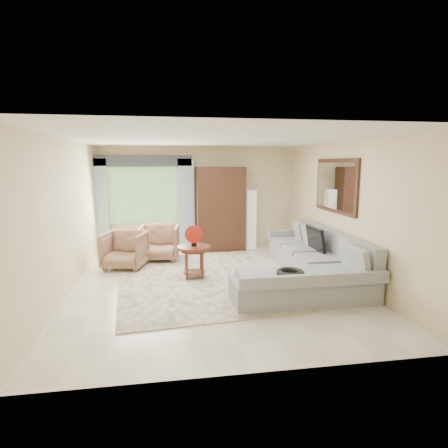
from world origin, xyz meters
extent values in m
plane|color=silver|center=(0.00, 0.00, 0.00)|extent=(6.00, 6.00, 0.00)
cube|color=beige|center=(-0.22, 0.27, 0.01)|extent=(3.35, 4.26, 0.02)
cube|color=#A4A8AD|center=(2.00, 0.50, 0.20)|extent=(0.90, 2.40, 0.40)
cube|color=#A4A8AD|center=(1.30, -1.10, 0.20)|extent=(2.30, 0.80, 0.40)
cube|color=#A4A8AD|center=(2.35, 0.10, 0.65)|extent=(0.20, 3.20, 0.50)
cube|color=#A4A8AD|center=(2.00, 1.78, 0.51)|extent=(0.90, 0.16, 0.22)
cube|color=#A4A8AD|center=(1.30, -1.55, 0.49)|extent=(2.30, 0.10, 0.18)
cube|color=black|center=(2.05, 0.25, 0.72)|extent=(0.14, 0.74, 0.48)
torus|color=black|center=(1.00, -1.30, 0.55)|extent=(0.43, 0.43, 0.09)
cylinder|color=#4E1F14|center=(-0.32, 0.40, 0.61)|extent=(0.63, 0.63, 0.04)
cylinder|color=#4E1F14|center=(-0.32, 0.40, 0.28)|extent=(0.42, 0.42, 0.57)
cylinder|color=#A71E10|center=(-0.32, 0.40, 0.86)|extent=(0.34, 0.08, 0.34)
imported|color=#946B50|center=(-1.69, 1.35, 0.39)|extent=(1.01, 1.03, 0.78)
imported|color=#9B6A54|center=(-0.99, 1.91, 0.40)|extent=(0.95, 0.97, 0.80)
imported|color=#999999|center=(-1.86, 2.85, 0.27)|extent=(0.57, 0.52, 0.55)
cube|color=#321810|center=(0.55, 2.72, 1.05)|extent=(1.20, 0.55, 2.10)
cube|color=silver|center=(1.35, 2.78, 0.75)|extent=(0.24, 0.24, 1.50)
cube|color=#669E59|center=(-1.35, 2.97, 1.40)|extent=(1.80, 0.04, 1.40)
cube|color=#9EB7CC|center=(-2.40, 2.88, 1.15)|extent=(0.40, 0.08, 2.30)
cube|color=#9EB7CC|center=(-0.30, 2.88, 1.15)|extent=(0.40, 0.08, 2.30)
cube|color=#1E232D|center=(-1.35, 2.90, 2.25)|extent=(2.40, 0.12, 0.26)
cube|color=black|center=(2.47, 0.35, 1.75)|extent=(0.04, 1.70, 1.05)
cube|color=white|center=(2.45, 0.35, 1.75)|extent=(0.02, 1.54, 0.90)
camera|label=1|loc=(-0.88, -6.54, 2.18)|focal=30.00mm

